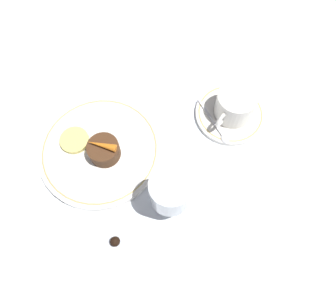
{
  "coord_description": "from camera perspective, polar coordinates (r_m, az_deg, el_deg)",
  "views": [
    {
      "loc": [
        0.12,
        0.25,
        0.63
      ],
      "look_at": [
        -0.08,
        0.08,
        0.04
      ],
      "focal_mm": 35.0,
      "sensor_mm": 36.0,
      "label": 1
    }
  ],
  "objects": [
    {
      "name": "carrot_garnish",
      "position": [
        0.64,
        -11.6,
        0.23
      ],
      "size": [
        0.04,
        0.06,
        0.01
      ],
      "color": "orange",
      "rests_on": "dessert_cake"
    },
    {
      "name": "fork",
      "position": [
        0.67,
        -19.7,
        -13.0
      ],
      "size": [
        0.04,
        0.17,
        0.01
      ],
      "color": "silver",
      "rests_on": "ground_plane"
    },
    {
      "name": "chocolate_truffle",
      "position": [
        0.63,
        -9.2,
        -15.93
      ],
      "size": [
        0.02,
        0.02,
        0.02
      ],
      "color": "black",
      "rests_on": "ground_plane"
    },
    {
      "name": "saucer",
      "position": [
        0.73,
        10.74,
        5.7
      ],
      "size": [
        0.15,
        0.15,
        0.01
      ],
      "color": "white",
      "rests_on": "ground_plane"
    },
    {
      "name": "wine_glass",
      "position": [
        0.57,
        0.41,
        -7.86
      ],
      "size": [
        0.07,
        0.07,
        0.12
      ],
      "color": "silver",
      "rests_on": "ground_plane"
    },
    {
      "name": "coffee_cup",
      "position": [
        0.7,
        11.59,
        7.27
      ],
      "size": [
        0.11,
        0.08,
        0.06
      ],
      "color": "white",
      "rests_on": "saucer"
    },
    {
      "name": "dinner_plate",
      "position": [
        0.69,
        -11.66,
        -0.46
      ],
      "size": [
        0.25,
        0.25,
        0.01
      ],
      "color": "white",
      "rests_on": "ground_plane"
    },
    {
      "name": "ground_plane",
      "position": [
        0.68,
        -9.71,
        -2.42
      ],
      "size": [
        3.0,
        3.0,
        0.0
      ],
      "primitive_type": "plane",
      "color": "white"
    },
    {
      "name": "pineapple_slice",
      "position": [
        0.7,
        -15.97,
        1.14
      ],
      "size": [
        0.06,
        0.06,
        0.01
      ],
      "color": "#EFE075",
      "rests_on": "dinner_plate"
    },
    {
      "name": "dessert_cake",
      "position": [
        0.66,
        -11.2,
        -0.68
      ],
      "size": [
        0.06,
        0.06,
        0.04
      ],
      "color": "#4C2D19",
      "rests_on": "dinner_plate"
    },
    {
      "name": "spoon",
      "position": [
        0.7,
        8.37,
        3.67
      ],
      "size": [
        0.05,
        0.12,
        0.0
      ],
      "color": "silver",
      "rests_on": "saucer"
    }
  ]
}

